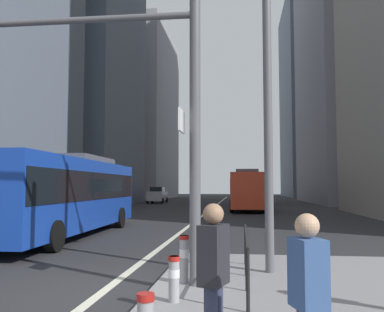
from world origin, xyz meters
TOP-DOWN VIEW (x-y plane):
  - ground_plane at (0.00, 20.00)m, footprint 160.00×160.00m
  - lane_centre_line at (0.00, 30.00)m, footprint 0.20×80.00m
  - office_tower_left_far at (-16.00, 61.28)m, footprint 13.40×21.38m
  - office_tower_right_mid at (17.00, 46.10)m, footprint 11.74×23.29m
  - office_tower_right_far at (17.00, 74.74)m, footprint 11.41×22.58m
  - city_bus_blue_oncoming at (-4.40, 8.48)m, footprint 2.89×12.11m
  - city_bus_red_receding at (3.21, 28.38)m, footprint 2.77×11.34m
  - city_bus_red_distant at (3.16, 44.56)m, footprint 2.91×10.64m
  - car_oncoming_mid at (-7.44, 42.28)m, footprint 2.11×4.40m
  - car_receding_near at (2.40, 57.82)m, footprint 2.18×4.51m
  - car_receding_far at (2.34, 59.53)m, footprint 2.21×4.32m
  - traffic_signal_gantry at (-0.27, 0.15)m, footprint 6.22×0.65m
  - street_lamp_post at (3.33, 1.57)m, footprint 5.50×0.32m
  - bollard_right at (1.58, -1.06)m, footprint 0.20×0.20m
  - bollard_back at (1.56, 0.34)m, footprint 0.20×0.20m
  - pedestrian_railing at (2.80, 0.49)m, footprint 0.06×4.04m
  - pedestrian_waiting at (2.40, -3.42)m, footprint 0.35×0.44m
  - pedestrian_far at (3.31, -4.13)m, footprint 0.34×0.43m

SIDE VIEW (x-z plane):
  - ground_plane at x=0.00m, z-range 0.00..0.00m
  - lane_centre_line at x=0.00m, z-range 0.00..0.01m
  - bollard_right at x=1.58m, z-range 0.20..0.95m
  - bollard_back at x=1.56m, z-range 0.20..1.13m
  - pedestrian_railing at x=2.80m, z-range 0.38..1.36m
  - car_receding_far at x=2.34m, z-range 0.02..1.96m
  - car_oncoming_mid at x=-7.44m, z-range 0.02..1.96m
  - car_receding_near at x=2.40m, z-range 0.02..1.96m
  - pedestrian_far at x=3.31m, z-range 0.24..1.92m
  - pedestrian_waiting at x=2.40m, z-range 0.25..1.98m
  - city_bus_red_distant at x=3.16m, z-range 0.13..3.53m
  - city_bus_red_receding at x=3.21m, z-range 0.14..3.54m
  - city_bus_blue_oncoming at x=-4.40m, z-range 0.14..3.54m
  - traffic_signal_gantry at x=-0.27m, z-range 1.12..7.12m
  - street_lamp_post at x=3.33m, z-range 1.28..9.28m
  - office_tower_left_far at x=-16.00m, z-range 0.00..28.06m
  - office_tower_right_far at x=17.00m, z-range 0.00..37.75m
  - office_tower_right_mid at x=17.00m, z-range 0.00..44.19m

